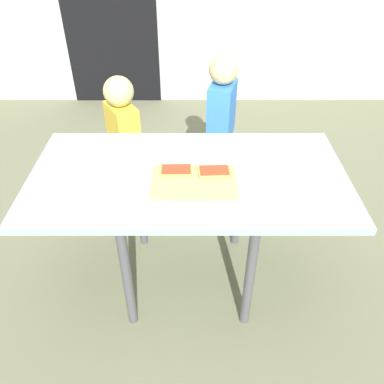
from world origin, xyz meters
The scene contains 9 objects.
ground_plane centered at (0.00, 0.00, 0.00)m, with size 16.00×16.00×0.00m, color #696A4F.
dining_table centered at (0.00, 0.00, 0.66)m, with size 1.48×0.77×0.73m.
cutting_board centered at (0.03, -0.08, 0.74)m, with size 0.38×0.25×0.02m, color tan.
pizza_slice_far_left centered at (-0.06, -0.02, 0.76)m, with size 0.15×0.09×0.02m.
pizza_slice_far_right centered at (0.12, -0.03, 0.76)m, with size 0.15×0.09×0.02m.
plate_white_right centered at (0.36, 0.00, 0.73)m, with size 0.21×0.21×0.01m, color white.
plate_white_left centered at (-0.43, 0.05, 0.73)m, with size 0.21×0.21×0.01m, color silver.
child_left centered at (-0.42, 0.69, 0.54)m, with size 0.24×0.28×0.93m.
child_right centered at (0.20, 0.73, 0.60)m, with size 0.20×0.27×1.04m.
Camera 1 is at (0.02, -1.51, 1.77)m, focal length 36.69 mm.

